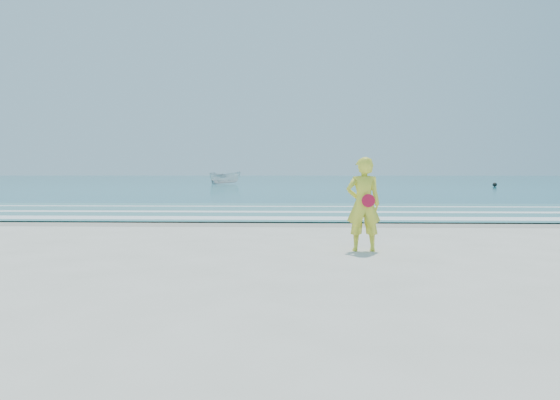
{
  "coord_description": "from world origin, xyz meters",
  "views": [
    {
      "loc": [
        0.45,
        -8.13,
        1.64
      ],
      "look_at": [
        0.0,
        4.0,
        1.0
      ],
      "focal_mm": 35.0,
      "sensor_mm": 36.0,
      "label": 1
    }
  ],
  "objects": [
    {
      "name": "foam_mid",
      "position": [
        0.0,
        13.2,
        0.05
      ],
      "size": [
        400.0,
        0.9,
        0.01
      ],
      "primitive_type": "cube",
      "color": "white",
      "rests_on": "shallow"
    },
    {
      "name": "foam_far",
      "position": [
        0.0,
        16.5,
        0.05
      ],
      "size": [
        400.0,
        0.6,
        0.01
      ],
      "primitive_type": "cube",
      "color": "white",
      "rests_on": "shallow"
    },
    {
      "name": "shallow",
      "position": [
        0.0,
        14.0,
        0.04
      ],
      "size": [
        400.0,
        10.0,
        0.01
      ],
      "primitive_type": "cube",
      "color": "#59B7AD",
      "rests_on": "ocean"
    },
    {
      "name": "ocean",
      "position": [
        0.0,
        105.0,
        0.02
      ],
      "size": [
        400.0,
        190.0,
        0.04
      ],
      "primitive_type": "cube",
      "color": "#19727F",
      "rests_on": "ground"
    },
    {
      "name": "woman",
      "position": [
        1.75,
        3.07,
        0.97
      ],
      "size": [
        0.72,
        0.49,
        1.93
      ],
      "color": "yellow",
      "rests_on": "ground"
    },
    {
      "name": "foam_near",
      "position": [
        0.0,
        10.3,
        0.05
      ],
      "size": [
        400.0,
        1.4,
        0.01
      ],
      "primitive_type": "cube",
      "color": "white",
      "rests_on": "shallow"
    },
    {
      "name": "ground",
      "position": [
        0.0,
        0.0,
        0.0
      ],
      "size": [
        400.0,
        400.0,
        0.0
      ],
      "primitive_type": "plane",
      "color": "silver",
      "rests_on": "ground"
    },
    {
      "name": "boat",
      "position": [
        -9.0,
        60.12,
        0.84
      ],
      "size": [
        4.39,
        2.35,
        1.61
      ],
      "primitive_type": "imported",
      "rotation": [
        0.0,
        0.0,
        1.37
      ],
      "color": "silver",
      "rests_on": "ocean"
    },
    {
      "name": "wet_sand",
      "position": [
        0.0,
        9.0,
        0.0
      ],
      "size": [
        400.0,
        2.4,
        0.0
      ],
      "primitive_type": "cube",
      "color": "#B2A893",
      "rests_on": "ground"
    },
    {
      "name": "buoy",
      "position": [
        20.79,
        49.67,
        0.26
      ],
      "size": [
        0.45,
        0.45,
        0.45
      ],
      "primitive_type": "sphere",
      "color": "black",
      "rests_on": "ocean"
    }
  ]
}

